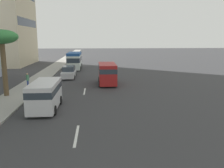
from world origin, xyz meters
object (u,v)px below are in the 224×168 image
car_third (69,72)px  minibus_fourth (75,60)px  van_second (107,73)px  van_lead (45,94)px  pedestrian_near_lamp (28,79)px  palm_tree (2,40)px

car_third → minibus_fourth: size_ratio=0.76×
van_second → car_third: 7.54m
van_lead → minibus_fourth: size_ratio=0.79×
pedestrian_near_lamp → palm_tree: bearing=124.6°
pedestrian_near_lamp → palm_tree: (-3.88, 1.00, 4.50)m
van_second → pedestrian_near_lamp: 9.39m
van_second → pedestrian_near_lamp: van_second is taller
van_lead → van_second: bearing=151.4°
van_lead → car_third: size_ratio=1.04×
van_second → minibus_fourth: minibus_fourth is taller
van_lead → car_third: van_lead is taller
van_lead → palm_tree: 7.72m
van_second → pedestrian_near_lamp: bearing=101.2°
van_second → van_lead: bearing=151.4°
car_third → minibus_fourth: bearing=179.4°
car_third → palm_tree: (-11.03, 4.91, 4.75)m
van_second → car_third: van_second is taller
van_second → palm_tree: bearing=119.2°
van_lead → pedestrian_near_lamp: size_ratio=3.05×
van_lead → van_second: van_second is taller
car_third → palm_tree: size_ratio=0.75×
van_lead → pedestrian_near_lamp: (8.32, 3.67, -0.26)m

